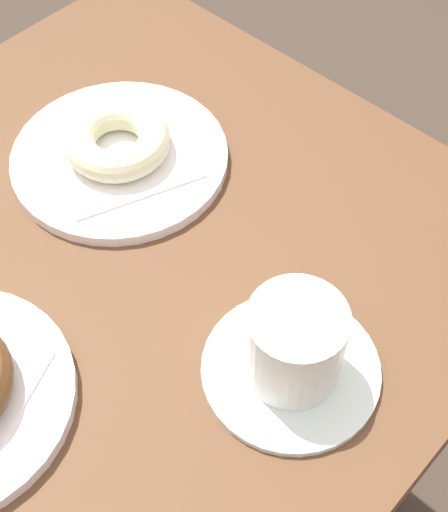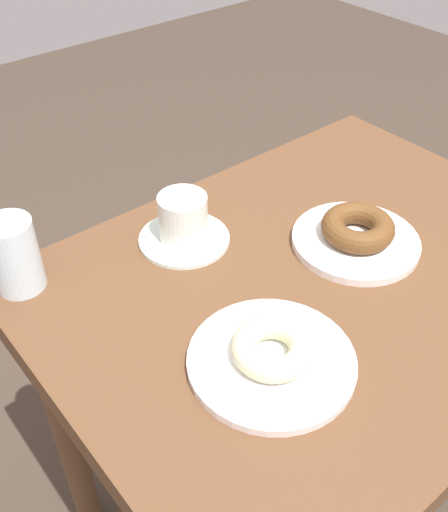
% 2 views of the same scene
% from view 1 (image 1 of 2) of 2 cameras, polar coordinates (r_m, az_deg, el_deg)
% --- Properties ---
extents(table, '(0.91, 0.68, 0.73)m').
position_cam_1_polar(table, '(0.78, -13.60, -8.88)').
color(table, brown).
rests_on(table, ground_plane).
extents(plate_sugar_ring, '(0.23, 0.23, 0.01)m').
position_cam_1_polar(plate_sugar_ring, '(0.80, -8.02, 7.51)').
color(plate_sugar_ring, white).
rests_on(plate_sugar_ring, table).
extents(napkin_sugar_ring, '(0.18, 0.18, 0.00)m').
position_cam_1_polar(napkin_sugar_ring, '(0.79, -8.09, 7.90)').
color(napkin_sugar_ring, white).
rests_on(napkin_sugar_ring, plate_sugar_ring).
extents(donut_sugar_ring, '(0.11, 0.11, 0.03)m').
position_cam_1_polar(donut_sugar_ring, '(0.78, -8.24, 8.84)').
color(donut_sugar_ring, beige).
rests_on(donut_sugar_ring, napkin_sugar_ring).
extents(coffee_cup, '(0.15, 0.15, 0.09)m').
position_cam_1_polar(coffee_cup, '(0.62, 5.40, -7.15)').
color(coffee_cup, silver).
rests_on(coffee_cup, table).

